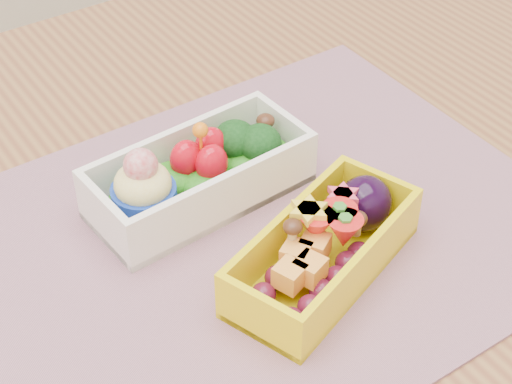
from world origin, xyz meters
TOP-DOWN VIEW (x-y plane):
  - table at (0.00, 0.00)m, footprint 1.20×0.80m
  - placemat at (0.02, -0.02)m, footprint 0.49×0.38m
  - bento_white at (0.00, 0.04)m, footprint 0.19×0.09m
  - bento_yellow at (0.04, -0.08)m, footprint 0.18×0.13m

SIDE VIEW (x-z plane):
  - table at x=0.00m, z-range 0.28..1.03m
  - placemat at x=0.02m, z-range 0.75..0.75m
  - bento_yellow at x=0.04m, z-range 0.75..0.80m
  - bento_white at x=0.00m, z-range 0.74..0.82m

